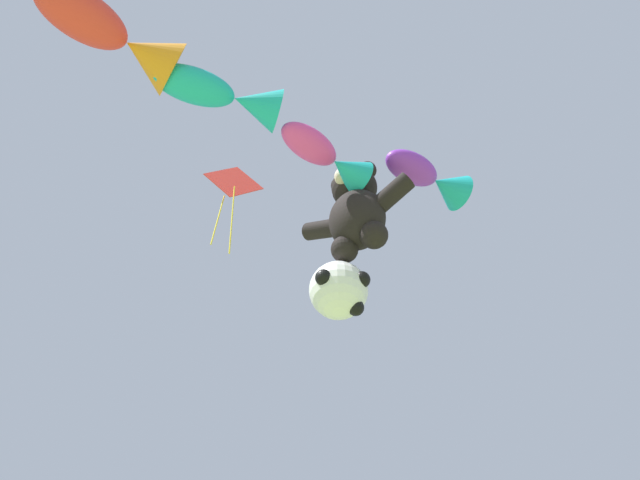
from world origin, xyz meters
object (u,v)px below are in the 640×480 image
at_px(soccer_ball_kite, 339,290).
at_px(fish_kite_magenta, 329,157).
at_px(fish_kite_crimson, 117,37).
at_px(teddy_bear_kite, 356,209).
at_px(diamond_kite, 233,186).
at_px(fish_kite_violet, 430,178).
at_px(fish_kite_teal, 225,95).

distance_m(soccer_ball_kite, fish_kite_magenta, 2.57).
xyz_separation_m(soccer_ball_kite, fish_kite_crimson, (-1.28, -4.98, 2.77)).
xyz_separation_m(teddy_bear_kite, diamond_kite, (-3.06, -0.58, 2.50)).
height_order(fish_kite_crimson, diamond_kite, diamond_kite).
height_order(fish_kite_violet, fish_kite_crimson, fish_kite_crimson).
distance_m(fish_kite_violet, fish_kite_crimson, 6.52).
bearing_deg(fish_kite_crimson, fish_kite_magenta, 63.19).
bearing_deg(diamond_kite, fish_kite_teal, -47.94).
distance_m(teddy_bear_kite, fish_kite_violet, 1.97).
xyz_separation_m(soccer_ball_kite, fish_kite_magenta, (0.61, -1.22, 2.18)).
height_order(teddy_bear_kite, fish_kite_violet, fish_kite_violet).
bearing_deg(soccer_ball_kite, fish_kite_magenta, -63.26).
height_order(fish_kite_magenta, fish_kite_crimson, fish_kite_crimson).
xyz_separation_m(fish_kite_violet, diamond_kite, (-4.39, -1.52, 1.38)).
relative_size(teddy_bear_kite, fish_kite_violet, 1.21).
distance_m(fish_kite_violet, diamond_kite, 4.84).
height_order(fish_kite_magenta, diamond_kite, diamond_kite).
height_order(teddy_bear_kite, soccer_ball_kite, teddy_bear_kite).
xyz_separation_m(soccer_ball_kite, fish_kite_violet, (1.91, 0.71, 2.78)).
xyz_separation_m(teddy_bear_kite, soccer_ball_kite, (-0.59, 0.23, -1.66)).
xyz_separation_m(teddy_bear_kite, fish_kite_teal, (-0.92, -2.96, 0.85)).
relative_size(teddy_bear_kite, fish_kite_crimson, 0.95).
height_order(soccer_ball_kite, fish_kite_magenta, fish_kite_magenta).
relative_size(fish_kite_violet, fish_kite_magenta, 1.03).
height_order(teddy_bear_kite, fish_kite_teal, fish_kite_teal).
height_order(teddy_bear_kite, diamond_kite, diamond_kite).
height_order(fish_kite_violet, fish_kite_teal, fish_kite_violet).
distance_m(soccer_ball_kite, fish_kite_violet, 3.45).
height_order(fish_kite_teal, diamond_kite, diamond_kite).
distance_m(soccer_ball_kite, fish_kite_crimson, 5.84).
height_order(fish_kite_violet, diamond_kite, diamond_kite).
height_order(fish_kite_magenta, fish_kite_teal, fish_kite_teal).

